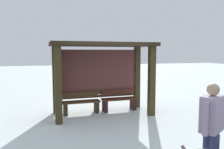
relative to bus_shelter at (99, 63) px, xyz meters
name	(u,v)px	position (x,y,z in m)	size (l,w,h in m)	color
ground_plane	(103,114)	(0.09, -0.16, -1.71)	(60.00, 60.00, 0.00)	white
bus_shelter	(99,63)	(0.00, 0.00, 0.00)	(3.35, 1.56, 2.38)	#362D16
bench_left_inside	(81,104)	(-0.59, 0.15, -1.38)	(1.26, 0.39, 0.71)	#4E351C
bench_center_inside	(119,101)	(0.77, 0.15, -1.38)	(1.26, 0.41, 0.72)	#51281D
person_walking	(212,122)	(0.82, -4.33, -0.80)	(0.61, 0.46, 1.56)	#B4A4C0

